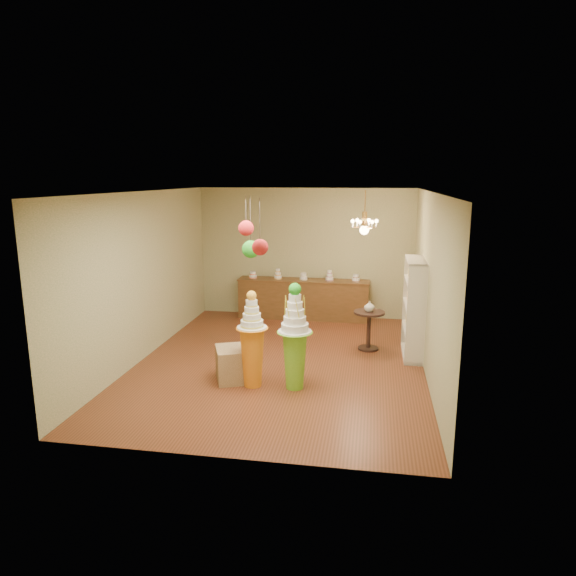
% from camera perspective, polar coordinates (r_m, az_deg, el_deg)
% --- Properties ---
extents(floor, '(6.50, 6.50, 0.00)m').
position_cam_1_polar(floor, '(9.27, -0.82, -8.24)').
color(floor, '#602E1A').
rests_on(floor, ground).
extents(ceiling, '(6.50, 6.50, 0.00)m').
position_cam_1_polar(ceiling, '(8.69, -0.88, 10.63)').
color(ceiling, silver).
rests_on(ceiling, ground).
extents(wall_back, '(5.00, 0.04, 3.00)m').
position_cam_1_polar(wall_back, '(12.02, 1.93, 3.90)').
color(wall_back, tan).
rests_on(wall_back, ground).
extents(wall_front, '(5.00, 0.04, 3.00)m').
position_cam_1_polar(wall_front, '(5.79, -6.65, -5.40)').
color(wall_front, tan).
rests_on(wall_front, ground).
extents(wall_left, '(0.04, 6.50, 3.00)m').
position_cam_1_polar(wall_left, '(9.62, -15.68, 1.34)').
color(wall_left, tan).
rests_on(wall_left, ground).
extents(wall_right, '(0.04, 6.50, 3.00)m').
position_cam_1_polar(wall_right, '(8.77, 15.44, 0.32)').
color(wall_right, tan).
rests_on(wall_right, ground).
extents(pedestal_green, '(0.55, 0.55, 1.69)m').
position_cam_1_polar(pedestal_green, '(7.96, 0.76, -6.44)').
color(pedestal_green, '#71BF2A').
rests_on(pedestal_green, floor).
extents(pedestal_orange, '(0.57, 0.57, 1.54)m').
position_cam_1_polar(pedestal_orange, '(8.09, -3.99, -6.72)').
color(pedestal_orange, orange).
rests_on(pedestal_orange, floor).
extents(burlap_riser, '(0.78, 0.78, 0.55)m').
position_cam_1_polar(burlap_riser, '(8.46, -5.87, -8.38)').
color(burlap_riser, '#92734F').
rests_on(burlap_riser, floor).
extents(sideboard, '(3.04, 0.54, 1.16)m').
position_cam_1_polar(sideboard, '(11.94, 1.72, -1.15)').
color(sideboard, brown).
rests_on(sideboard, floor).
extents(shelving_unit, '(0.33, 1.20, 1.80)m').
position_cam_1_polar(shelving_unit, '(9.66, 13.82, -2.15)').
color(shelving_unit, beige).
rests_on(shelving_unit, floor).
extents(round_table, '(0.64, 0.64, 0.75)m').
position_cam_1_polar(round_table, '(9.91, 8.97, -4.08)').
color(round_table, black).
rests_on(round_table, floor).
extents(vase, '(0.20, 0.20, 0.21)m').
position_cam_1_polar(vase, '(9.81, 9.04, -2.01)').
color(vase, beige).
rests_on(vase, round_table).
extents(pom_red_left, '(0.21, 0.21, 0.54)m').
position_cam_1_polar(pom_red_left, '(6.99, -4.67, 6.65)').
color(pom_red_left, '#3A3029').
rests_on(pom_red_left, ceiling).
extents(pom_green_mid, '(0.25, 0.25, 0.88)m').
position_cam_1_polar(pom_green_mid, '(7.28, -4.15, 4.33)').
color(pom_green_mid, '#3A3029').
rests_on(pom_green_mid, ceiling).
extents(pom_red_right, '(0.21, 0.21, 0.71)m').
position_cam_1_polar(pom_red_right, '(6.40, -3.12, 4.55)').
color(pom_red_right, '#3A3029').
rests_on(pom_red_right, ceiling).
extents(chandelier, '(0.62, 0.62, 0.85)m').
position_cam_1_polar(chandelier, '(9.98, 8.48, 6.70)').
color(chandelier, '#C59145').
rests_on(chandelier, ceiling).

